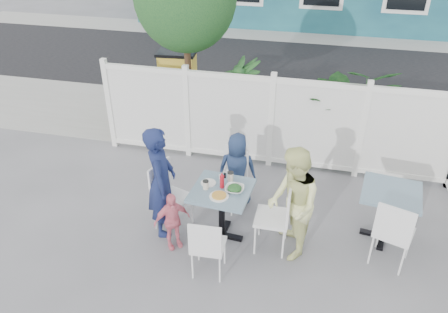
% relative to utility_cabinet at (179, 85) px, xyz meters
% --- Properties ---
extents(ground, '(80.00, 80.00, 0.00)m').
position_rel_utility_cabinet_xyz_m(ground, '(2.05, -4.00, -0.66)').
color(ground, slate).
extents(near_sidewalk, '(24.00, 2.60, 0.01)m').
position_rel_utility_cabinet_xyz_m(near_sidewalk, '(2.05, -0.20, -0.65)').
color(near_sidewalk, gray).
rests_on(near_sidewalk, ground).
extents(street, '(24.00, 5.00, 0.01)m').
position_rel_utility_cabinet_xyz_m(street, '(2.05, 3.50, -0.65)').
color(street, black).
rests_on(street, ground).
extents(far_sidewalk, '(24.00, 1.60, 0.01)m').
position_rel_utility_cabinet_xyz_m(far_sidewalk, '(2.05, 6.60, -0.65)').
color(far_sidewalk, gray).
rests_on(far_sidewalk, ground).
extents(fence_back, '(5.86, 0.08, 1.60)m').
position_rel_utility_cabinet_xyz_m(fence_back, '(2.15, -1.60, 0.13)').
color(fence_back, white).
rests_on(fence_back, ground).
extents(utility_cabinet, '(0.75, 0.57, 1.31)m').
position_rel_utility_cabinet_xyz_m(utility_cabinet, '(0.00, 0.00, 0.00)').
color(utility_cabinet, gold).
rests_on(utility_cabinet, ground).
extents(potted_shrub_a, '(1.26, 1.26, 1.61)m').
position_rel_utility_cabinet_xyz_m(potted_shrub_a, '(1.47, -0.90, 0.15)').
color(potted_shrub_a, '#133A1E').
rests_on(potted_shrub_a, ground).
extents(potted_shrub_b, '(1.84, 1.66, 1.81)m').
position_rel_utility_cabinet_xyz_m(potted_shrub_b, '(3.30, -1.00, 0.25)').
color(potted_shrub_b, '#133A1E').
rests_on(potted_shrub_b, ground).
extents(main_table, '(0.80, 0.80, 0.79)m').
position_rel_utility_cabinet_xyz_m(main_table, '(1.80, -3.60, -0.04)').
color(main_table, '#405771').
rests_on(main_table, ground).
extents(spare_table, '(0.83, 0.83, 0.78)m').
position_rel_utility_cabinet_xyz_m(spare_table, '(3.94, -3.11, -0.05)').
color(spare_table, '#405771').
rests_on(spare_table, ground).
extents(chair_left, '(0.54, 0.55, 0.98)m').
position_rel_utility_cabinet_xyz_m(chair_left, '(1.01, -3.51, -0.09)').
color(chair_left, white).
rests_on(chair_left, ground).
extents(chair_right, '(0.44, 0.45, 0.99)m').
position_rel_utility_cabinet_xyz_m(chair_right, '(2.56, -3.64, -0.08)').
color(chair_right, white).
rests_on(chair_right, ground).
extents(chair_back, '(0.54, 0.53, 0.92)m').
position_rel_utility_cabinet_xyz_m(chair_back, '(1.76, -2.83, -0.12)').
color(chair_back, white).
rests_on(chair_back, ground).
extents(chair_near, '(0.41, 0.40, 0.87)m').
position_rel_utility_cabinet_xyz_m(chair_near, '(1.80, -4.34, -0.15)').
color(chair_near, white).
rests_on(chair_near, ground).
extents(chair_spare, '(0.56, 0.55, 0.97)m').
position_rel_utility_cabinet_xyz_m(chair_spare, '(3.96, -3.64, -0.09)').
color(chair_spare, white).
rests_on(chair_spare, ground).
extents(man, '(0.53, 0.66, 1.59)m').
position_rel_utility_cabinet_xyz_m(man, '(0.99, -3.63, 0.14)').
color(man, '#16204B').
rests_on(man, ground).
extents(woman, '(0.77, 0.88, 1.53)m').
position_rel_utility_cabinet_xyz_m(woman, '(2.72, -3.67, 0.11)').
color(woman, '#E6EF58').
rests_on(woman, ground).
extents(boy, '(0.62, 0.45, 1.16)m').
position_rel_utility_cabinet_xyz_m(boy, '(1.83, -2.78, -0.07)').
color(boy, '#1D2D4E').
rests_on(boy, ground).
extents(toddler, '(0.51, 0.47, 0.84)m').
position_rel_utility_cabinet_xyz_m(toddler, '(1.21, -3.93, -0.23)').
color(toddler, pink).
rests_on(toddler, ground).
extents(plate_main, '(0.25, 0.25, 0.02)m').
position_rel_utility_cabinet_xyz_m(plate_main, '(1.81, -3.77, 0.14)').
color(plate_main, white).
rests_on(plate_main, main_table).
extents(plate_side, '(0.20, 0.20, 0.01)m').
position_rel_utility_cabinet_xyz_m(plate_side, '(1.60, -3.51, 0.14)').
color(plate_side, white).
rests_on(plate_side, main_table).
extents(salad_bowl, '(0.24, 0.24, 0.06)m').
position_rel_utility_cabinet_xyz_m(salad_bowl, '(1.97, -3.61, 0.17)').
color(salad_bowl, white).
rests_on(salad_bowl, main_table).
extents(coffee_cup_a, '(0.07, 0.07, 0.11)m').
position_rel_utility_cabinet_xyz_m(coffee_cup_a, '(1.60, -3.64, 0.19)').
color(coffee_cup_a, beige).
rests_on(coffee_cup_a, main_table).
extents(coffee_cup_b, '(0.08, 0.08, 0.12)m').
position_rel_utility_cabinet_xyz_m(coffee_cup_b, '(1.87, -3.38, 0.20)').
color(coffee_cup_b, beige).
rests_on(coffee_cup_b, main_table).
extents(ketchup_bottle, '(0.06, 0.06, 0.18)m').
position_rel_utility_cabinet_xyz_m(ketchup_bottle, '(1.80, -3.56, 0.23)').
color(ketchup_bottle, '#AB101C').
rests_on(ketchup_bottle, main_table).
extents(salt_shaker, '(0.03, 0.03, 0.07)m').
position_rel_utility_cabinet_xyz_m(salt_shaker, '(1.72, -3.38, 0.17)').
color(salt_shaker, white).
rests_on(salt_shaker, main_table).
extents(pepper_shaker, '(0.03, 0.03, 0.07)m').
position_rel_utility_cabinet_xyz_m(pepper_shaker, '(1.78, -3.33, 0.17)').
color(pepper_shaker, black).
rests_on(pepper_shaker, main_table).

